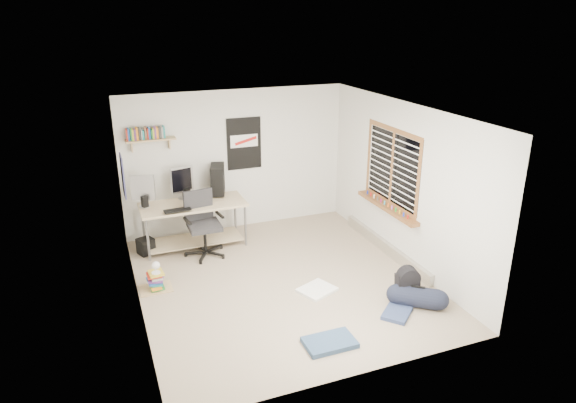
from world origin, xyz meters
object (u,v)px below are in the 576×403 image
object	(u,v)px
desk	(194,225)
book_stack	(155,280)
office_chair	(204,227)
backpack	(407,288)
duffel_bag	(417,297)

from	to	relation	value
desk	book_stack	bearing A→B (deg)	-119.27
office_chair	backpack	bearing A→B (deg)	-55.35
office_chair	backpack	world-z (taller)	office_chair
office_chair	book_stack	xyz separation A→B (m)	(-0.92, -0.83, -0.34)
desk	duffel_bag	size ratio (longest dim) A/B	3.11
book_stack	office_chair	bearing A→B (deg)	42.06
desk	office_chair	size ratio (longest dim) A/B	1.61
backpack	duffel_bag	xyz separation A→B (m)	(0.06, -0.16, -0.06)
desk	duffel_bag	xyz separation A→B (m)	(2.37, -3.00, -0.22)
desk	book_stack	distance (m)	1.52
desk	duffel_bag	distance (m)	3.83
duffel_bag	desk	bearing A→B (deg)	166.26
backpack	duffel_bag	world-z (taller)	duffel_bag
desk	office_chair	xyz separation A→B (m)	(0.08, -0.43, 0.12)
backpack	office_chair	bearing A→B (deg)	145.21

